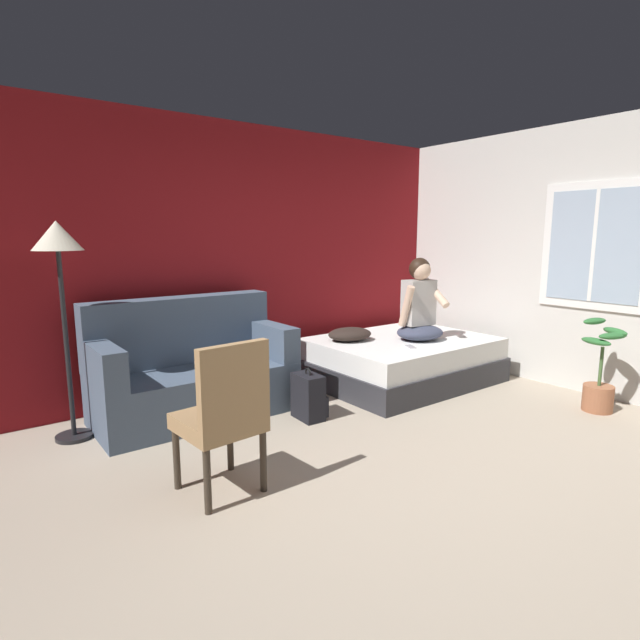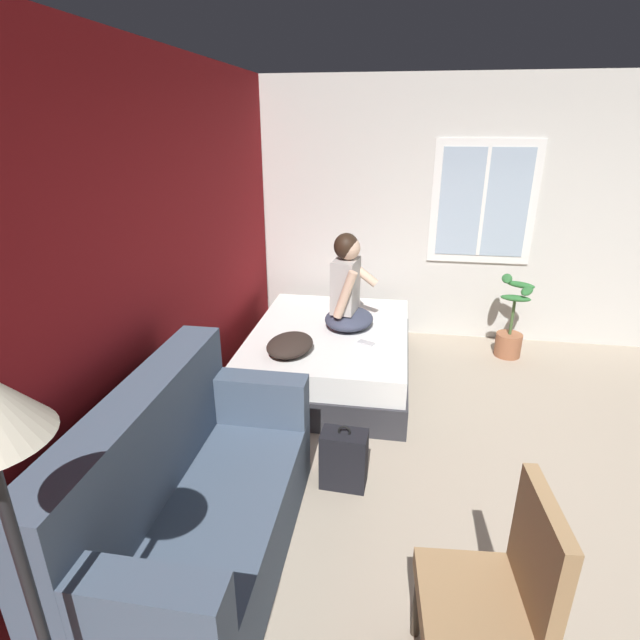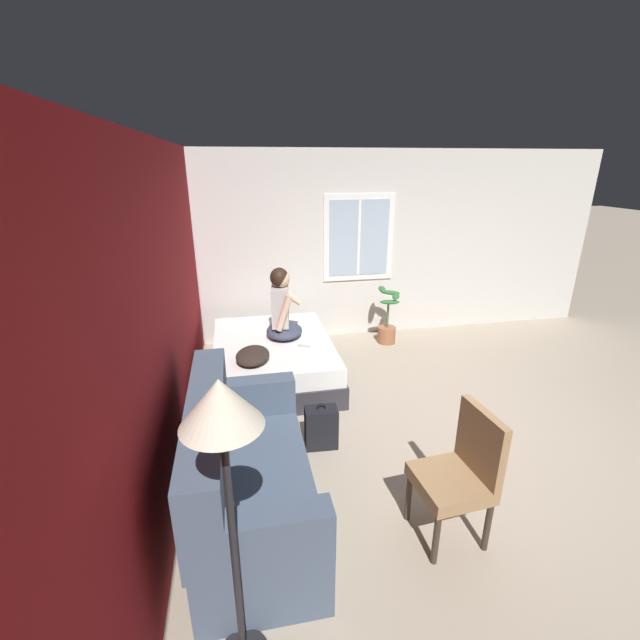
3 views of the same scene
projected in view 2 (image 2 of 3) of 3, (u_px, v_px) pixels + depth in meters
name	position (u px, v px, depth m)	size (l,w,h in m)	color
ground_plane	(592.00, 537.00, 2.91)	(40.00, 40.00, 0.00)	tan
wall_back_accent	(116.00, 293.00, 2.83)	(10.80, 0.16, 2.70)	maroon
wall_side_with_window	(520.00, 216.00, 5.14)	(0.19, 6.82, 2.70)	silver
bed	(330.00, 354.00, 4.66)	(1.90, 1.44, 0.48)	#2D2D33
couch	(191.00, 505.00, 2.61)	(1.70, 0.82, 1.04)	#47566B
side_chair	(497.00, 592.00, 1.97)	(0.50, 0.50, 0.98)	#382D23
person_seated	(348.00, 290.00, 4.51)	(0.58, 0.51, 0.88)	#383D51
backpack	(344.00, 459.00, 3.28)	(0.24, 0.31, 0.46)	black
throw_pillow	(290.00, 345.00, 4.09)	(0.48, 0.36, 0.14)	#2D231E
cell_phone	(366.00, 343.00, 4.29)	(0.07, 0.14, 0.01)	#B7B7BC
potted_plant	(511.00, 329.00, 5.05)	(0.39, 0.37, 0.85)	#995B3D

